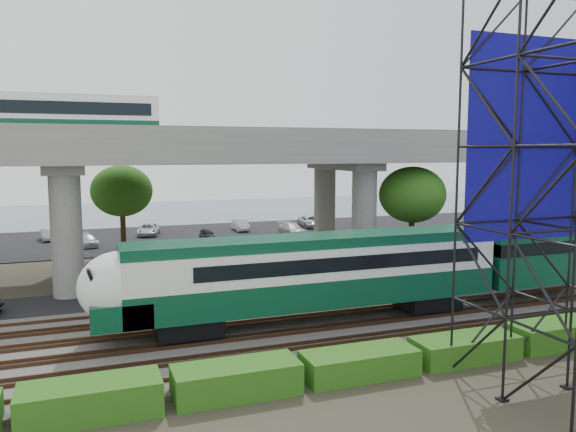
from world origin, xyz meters
name	(u,v)px	position (x,y,z in m)	size (l,w,h in m)	color
ground	(297,344)	(0.00, 0.00, 0.00)	(140.00, 140.00, 0.00)	#474233
ballast_bed	(282,329)	(0.00, 2.00, 0.10)	(90.00, 12.00, 0.20)	slate
service_road	(237,290)	(0.00, 10.50, 0.04)	(90.00, 5.00, 0.08)	black
parking_lot	(178,237)	(0.00, 34.00, 0.04)	(90.00, 18.00, 0.08)	black
harbor_water	(152,214)	(0.00, 56.00, 0.01)	(140.00, 40.00, 0.03)	#41586B
rail_tracks	(282,325)	(0.00, 2.00, 0.28)	(90.00, 9.52, 0.16)	#472D1E
commuter_train	(356,268)	(3.99, 2.00, 2.88)	(29.30, 3.06, 4.30)	black
overpass	(206,160)	(-0.73, 16.00, 8.21)	(80.00, 12.00, 12.40)	#9E9B93
hedge_strip	(360,362)	(1.01, -4.30, 0.56)	(34.60, 1.80, 1.20)	#285914
trees	(150,198)	(-4.67, 16.17, 5.57)	(40.94, 16.94, 7.69)	#382314
parked_cars	(197,230)	(1.99, 33.84, 0.68)	(35.88, 9.61, 1.29)	silver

